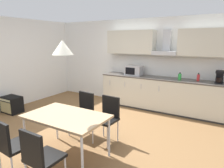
{
  "coord_description": "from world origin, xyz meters",
  "views": [
    {
      "loc": [
        2.49,
        -3.04,
        1.9
      ],
      "look_at": [
        0.38,
        0.51,
        1.0
      ],
      "focal_mm": 32.0,
      "sensor_mm": 36.0,
      "label": 1
    }
  ],
  "objects_px": {
    "bottle_green": "(180,77)",
    "chair_far_left": "(83,109)",
    "guitar_amp": "(12,104)",
    "chair_near_right": "(39,155)",
    "chair_near_left": "(10,142)",
    "pendant_lamp": "(62,47)",
    "bottle_red": "(198,78)",
    "dining_table": "(66,118)",
    "chair_far_right": "(108,115)",
    "microwave": "(134,70)",
    "coffee_maker": "(220,77)"
  },
  "relations": [
    {
      "from": "bottle_green",
      "to": "chair_far_left",
      "type": "height_order",
      "value": "bottle_green"
    },
    {
      "from": "chair_far_left",
      "to": "guitar_amp",
      "type": "xyz_separation_m",
      "value": [
        -2.46,
        0.01,
        -0.31
      ]
    },
    {
      "from": "chair_near_right",
      "to": "chair_near_left",
      "type": "bearing_deg",
      "value": 179.97
    },
    {
      "from": "pendant_lamp",
      "to": "chair_far_left",
      "type": "bearing_deg",
      "value": 110.05
    },
    {
      "from": "guitar_amp",
      "to": "chair_far_left",
      "type": "bearing_deg",
      "value": -0.24
    },
    {
      "from": "bottle_red",
      "to": "chair_near_left",
      "type": "bearing_deg",
      "value": -115.48
    },
    {
      "from": "bottle_red",
      "to": "chair_far_left",
      "type": "xyz_separation_m",
      "value": [
        -1.83,
        -2.29,
        -0.47
      ]
    },
    {
      "from": "bottle_green",
      "to": "chair_near_left",
      "type": "relative_size",
      "value": 0.22
    },
    {
      "from": "chair_near_left",
      "to": "pendant_lamp",
      "type": "distance_m",
      "value": 1.52
    },
    {
      "from": "dining_table",
      "to": "chair_far_left",
      "type": "distance_m",
      "value": 0.85
    },
    {
      "from": "chair_near_right",
      "to": "chair_far_right",
      "type": "height_order",
      "value": "same"
    },
    {
      "from": "bottle_green",
      "to": "chair_near_right",
      "type": "relative_size",
      "value": 0.22
    },
    {
      "from": "microwave",
      "to": "bottle_red",
      "type": "bearing_deg",
      "value": 1.6
    },
    {
      "from": "bottle_red",
      "to": "dining_table",
      "type": "xyz_separation_m",
      "value": [
        -1.54,
        -3.08,
        -0.32
      ]
    },
    {
      "from": "bottle_green",
      "to": "guitar_amp",
      "type": "height_order",
      "value": "bottle_green"
    },
    {
      "from": "bottle_red",
      "to": "chair_near_right",
      "type": "bearing_deg",
      "value": -107.84
    },
    {
      "from": "chair_near_left",
      "to": "guitar_amp",
      "type": "bearing_deg",
      "value": 146.94
    },
    {
      "from": "chair_far_right",
      "to": "microwave",
      "type": "bearing_deg",
      "value": 102.55
    },
    {
      "from": "guitar_amp",
      "to": "coffee_maker",
      "type": "bearing_deg",
      "value": 25.42
    },
    {
      "from": "chair_near_right",
      "to": "chair_far_right",
      "type": "distance_m",
      "value": 1.58
    },
    {
      "from": "chair_far_left",
      "to": "pendant_lamp",
      "type": "xyz_separation_m",
      "value": [
        0.29,
        -0.79,
        1.27
      ]
    },
    {
      "from": "microwave",
      "to": "chair_near_left",
      "type": "relative_size",
      "value": 0.55
    },
    {
      "from": "chair_near_left",
      "to": "chair_far_left",
      "type": "relative_size",
      "value": 1.0
    },
    {
      "from": "chair_near_left",
      "to": "guitar_amp",
      "type": "distance_m",
      "value": 2.93
    },
    {
      "from": "bottle_green",
      "to": "dining_table",
      "type": "distance_m",
      "value": 3.2
    },
    {
      "from": "chair_near_right",
      "to": "pendant_lamp",
      "type": "distance_m",
      "value": 1.52
    },
    {
      "from": "bottle_red",
      "to": "guitar_amp",
      "type": "relative_size",
      "value": 0.38
    },
    {
      "from": "coffee_maker",
      "to": "chair_near_left",
      "type": "relative_size",
      "value": 0.34
    },
    {
      "from": "microwave",
      "to": "pendant_lamp",
      "type": "relative_size",
      "value": 1.5
    },
    {
      "from": "coffee_maker",
      "to": "chair_far_left",
      "type": "relative_size",
      "value": 0.34
    },
    {
      "from": "bottle_red",
      "to": "bottle_green",
      "type": "bearing_deg",
      "value": -167.85
    },
    {
      "from": "microwave",
      "to": "coffee_maker",
      "type": "bearing_deg",
      "value": 0.69
    },
    {
      "from": "coffee_maker",
      "to": "chair_far_left",
      "type": "bearing_deg",
      "value": -135.32
    },
    {
      "from": "chair_far_left",
      "to": "guitar_amp",
      "type": "bearing_deg",
      "value": 179.76
    },
    {
      "from": "chair_near_right",
      "to": "bottle_red",
      "type": "bearing_deg",
      "value": 72.16
    },
    {
      "from": "chair_near_right",
      "to": "chair_far_right",
      "type": "relative_size",
      "value": 1.0
    },
    {
      "from": "microwave",
      "to": "chair_near_left",
      "type": "xyz_separation_m",
      "value": [
        -0.11,
        -3.82,
        -0.52
      ]
    },
    {
      "from": "coffee_maker",
      "to": "bottle_red",
      "type": "height_order",
      "value": "coffee_maker"
    },
    {
      "from": "dining_table",
      "to": "chair_far_left",
      "type": "bearing_deg",
      "value": 110.05
    },
    {
      "from": "microwave",
      "to": "dining_table",
      "type": "xyz_separation_m",
      "value": [
        0.2,
        -3.03,
        -0.38
      ]
    },
    {
      "from": "chair_far_left",
      "to": "pendant_lamp",
      "type": "relative_size",
      "value": 2.72
    },
    {
      "from": "coffee_maker",
      "to": "chair_near_left",
      "type": "bearing_deg",
      "value": -120.97
    },
    {
      "from": "bottle_green",
      "to": "dining_table",
      "type": "bearing_deg",
      "value": -110.41
    },
    {
      "from": "chair_near_left",
      "to": "dining_table",
      "type": "bearing_deg",
      "value": 68.99
    },
    {
      "from": "chair_far_left",
      "to": "chair_far_right",
      "type": "height_order",
      "value": "same"
    },
    {
      "from": "chair_near_left",
      "to": "chair_far_right",
      "type": "height_order",
      "value": "same"
    },
    {
      "from": "coffee_maker",
      "to": "chair_far_right",
      "type": "bearing_deg",
      "value": -126.93
    },
    {
      "from": "chair_near_right",
      "to": "guitar_amp",
      "type": "bearing_deg",
      "value": 152.4
    },
    {
      "from": "coffee_maker",
      "to": "pendant_lamp",
      "type": "relative_size",
      "value": 0.94
    },
    {
      "from": "microwave",
      "to": "pendant_lamp",
      "type": "height_order",
      "value": "pendant_lamp"
    }
  ]
}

